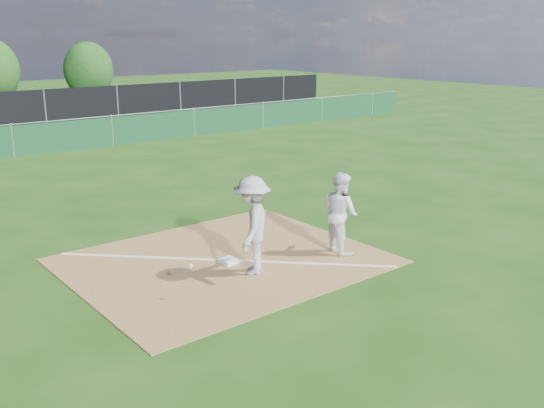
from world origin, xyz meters
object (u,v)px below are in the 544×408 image
(tree_right, at_px, (88,70))
(first_base, at_px, (229,261))
(runner, at_px, (340,213))
(car_right, at_px, (10,105))
(play_at_first, at_px, (252,225))

(tree_right, bearing_deg, first_base, -108.24)
(runner, distance_m, car_right, 27.76)
(car_right, relative_size, tree_right, 1.01)
(first_base, relative_size, play_at_first, 0.15)
(play_at_first, relative_size, tree_right, 0.57)
(first_base, relative_size, runner, 0.20)
(runner, relative_size, tree_right, 0.43)
(first_base, height_order, play_at_first, play_at_first)
(play_at_first, distance_m, tree_right, 34.79)
(play_at_first, xyz_separation_m, car_right, (3.49, 27.53, -0.38))
(first_base, height_order, tree_right, tree_right)
(runner, height_order, tree_right, tree_right)
(runner, xyz_separation_m, tree_right, (8.43, 33.32, 1.21))
(play_at_first, bearing_deg, car_right, 82.77)
(first_base, xyz_separation_m, runner, (2.26, -0.91, 0.81))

